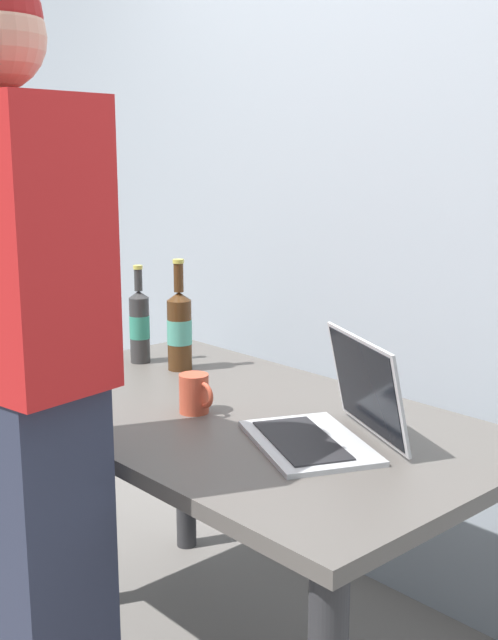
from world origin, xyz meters
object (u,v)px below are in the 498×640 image
(beer_bottle_brown, at_px, (140,325))
(coffee_mug, at_px, (195,394))
(person_figure, at_px, (15,413))
(laptop, at_px, (332,419))
(beer_bottle_dark, at_px, (179,328))

(beer_bottle_brown, distance_m, coffee_mug, 0.55)
(person_figure, distance_m, coffee_mug, 0.53)
(laptop, distance_m, beer_bottle_brown, 0.90)
(person_figure, height_order, coffee_mug, person_figure)
(beer_bottle_brown, bearing_deg, laptop, -5.56)
(laptop, height_order, coffee_mug, laptop)
(beer_bottle_dark, distance_m, coffee_mug, 0.43)
(person_figure, xyz_separation_m, coffee_mug, (-0.07, 0.52, -0.08))
(laptop, bearing_deg, beer_bottle_dark, 170.20)
(beer_bottle_brown, distance_m, person_figure, 0.91)
(laptop, distance_m, coffee_mug, 0.39)
(laptop, relative_size, coffee_mug, 3.88)
(coffee_mug, bearing_deg, beer_bottle_brown, 160.04)
(beer_bottle_brown, relative_size, beer_bottle_dark, 0.91)
(laptop, relative_size, person_figure, 0.25)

